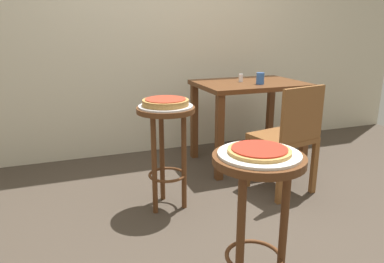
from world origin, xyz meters
name	(u,v)px	position (x,y,z in m)	size (l,w,h in m)	color
ground_plane	(227,221)	(0.00, 0.00, 0.00)	(6.00, 6.00, 0.00)	#42382D
back_wall	(157,0)	(0.00, 1.65, 1.50)	(6.00, 0.10, 3.00)	beige
stool_foreground	(257,197)	(-0.22, -0.72, 0.54)	(0.40, 0.40, 0.74)	#5B3319
serving_plate_foreground	(259,154)	(-0.22, -0.72, 0.74)	(0.35, 0.35, 0.01)	white
pizza_foreground	(259,150)	(-0.22, -0.72, 0.76)	(0.27, 0.27, 0.02)	tan
stool_middle	(166,134)	(-0.31, 0.34, 0.54)	(0.40, 0.40, 0.74)	#5B3319
serving_plate_middle	(166,106)	(-0.31, 0.34, 0.74)	(0.37, 0.37, 0.01)	silver
pizza_middle	(166,102)	(-0.31, 0.34, 0.77)	(0.31, 0.31, 0.05)	#B78442
dining_table	(249,96)	(0.67, 0.95, 0.64)	(0.95, 0.69, 0.77)	#5B3319
cup_near_edge	(260,78)	(0.69, 0.81, 0.82)	(0.07, 0.07, 0.10)	#3360B2
condiment_shaker	(241,78)	(0.60, 0.99, 0.81)	(0.04, 0.04, 0.07)	white
wooden_chair	(289,135)	(0.62, 0.24, 0.47)	(0.47, 0.47, 0.85)	brown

